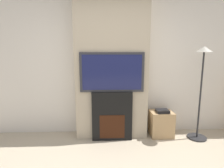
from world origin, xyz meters
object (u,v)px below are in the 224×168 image
at_px(television, 112,72).
at_px(floor_lamp, 202,78).
at_px(media_stand, 161,123).
at_px(fireplace, 112,116).

distance_m(television, floor_lamp, 1.58).
height_order(television, floor_lamp, floor_lamp).
relative_size(floor_lamp, media_stand, 3.17).
height_order(floor_lamp, media_stand, floor_lamp).
bearing_deg(television, floor_lamp, -0.87).
bearing_deg(floor_lamp, media_stand, 168.96).
bearing_deg(media_stand, floor_lamp, -11.04).
xyz_separation_m(television, floor_lamp, (1.58, -0.02, -0.10)).
distance_m(fireplace, floor_lamp, 1.72).
relative_size(fireplace, floor_lamp, 0.53).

